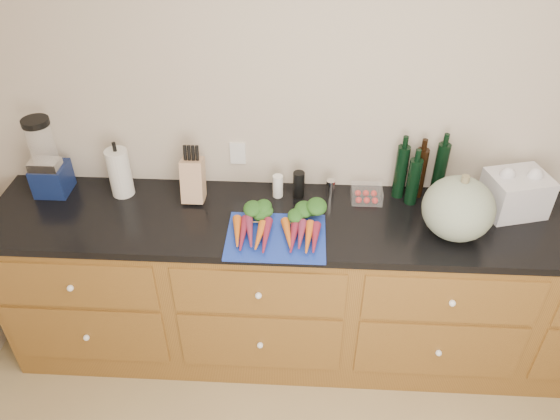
# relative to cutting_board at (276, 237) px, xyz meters

# --- Properties ---
(wall_back) EXTENTS (4.10, 0.05, 2.60)m
(wall_back) POSITION_rel_cutting_board_xyz_m (0.38, 0.48, 0.35)
(wall_back) COLOR #C2B3A0
(wall_back) RESTS_ON ground
(cabinets) EXTENTS (3.60, 0.64, 0.90)m
(cabinets) POSITION_rel_cutting_board_xyz_m (0.38, 0.16, -0.50)
(cabinets) COLOR brown
(cabinets) RESTS_ON ground
(countertop) EXTENTS (3.64, 0.62, 0.04)m
(countertop) POSITION_rel_cutting_board_xyz_m (0.38, 0.16, -0.03)
(countertop) COLOR black
(countertop) RESTS_ON cabinets
(cutting_board) EXTENTS (0.46, 0.35, 0.01)m
(cutting_board) POSITION_rel_cutting_board_xyz_m (0.00, 0.00, 0.00)
(cutting_board) COLOR #1733A9
(cutting_board) RESTS_ON countertop
(carrots) EXTENTS (0.44, 0.32, 0.06)m
(carrots) POSITION_rel_cutting_board_xyz_m (-0.00, 0.05, 0.03)
(carrots) COLOR orange
(carrots) RESTS_ON cutting_board
(squash) EXTENTS (0.33, 0.33, 0.30)m
(squash) POSITION_rel_cutting_board_xyz_m (0.83, 0.08, 0.14)
(squash) COLOR slate
(squash) RESTS_ON countertop
(blender_appliance) EXTENTS (0.17, 0.17, 0.42)m
(blender_appliance) POSITION_rel_cutting_board_xyz_m (-1.18, 0.32, 0.18)
(blender_appliance) COLOR #0F1C48
(blender_appliance) RESTS_ON countertop
(paper_towel) EXTENTS (0.11, 0.11, 0.26)m
(paper_towel) POSITION_rel_cutting_board_xyz_m (-0.81, 0.32, 0.12)
(paper_towel) COLOR silver
(paper_towel) RESTS_ON countertop
(knife_block) EXTENTS (0.11, 0.11, 0.22)m
(knife_block) POSITION_rel_cutting_board_xyz_m (-0.44, 0.30, 0.10)
(knife_block) COLOR tan
(knife_block) RESTS_ON countertop
(grinder_salt) EXTENTS (0.05, 0.05, 0.12)m
(grinder_salt) POSITION_rel_cutting_board_xyz_m (-0.01, 0.34, 0.05)
(grinder_salt) COLOR white
(grinder_salt) RESTS_ON countertop
(grinder_pepper) EXTENTS (0.06, 0.06, 0.15)m
(grinder_pepper) POSITION_rel_cutting_board_xyz_m (0.10, 0.34, 0.07)
(grinder_pepper) COLOR black
(grinder_pepper) RESTS_ON countertop
(canister_chrome) EXTENTS (0.05, 0.05, 0.10)m
(canister_chrome) POSITION_rel_cutting_board_xyz_m (0.26, 0.34, 0.05)
(canister_chrome) COLOR silver
(canister_chrome) RESTS_ON countertop
(tomato_box) EXTENTS (0.15, 0.12, 0.07)m
(tomato_box) POSITION_rel_cutting_board_xyz_m (0.44, 0.33, 0.03)
(tomato_box) COLOR white
(tomato_box) RESTS_ON countertop
(bottles) EXTENTS (0.26, 0.13, 0.31)m
(bottles) POSITION_rel_cutting_board_xyz_m (0.70, 0.37, 0.13)
(bottles) COLOR black
(bottles) RESTS_ON countertop
(grocery_bag) EXTENTS (0.32, 0.29, 0.20)m
(grocery_bag) POSITION_rel_cutting_board_xyz_m (1.16, 0.28, 0.10)
(grocery_bag) COLOR white
(grocery_bag) RESTS_ON countertop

